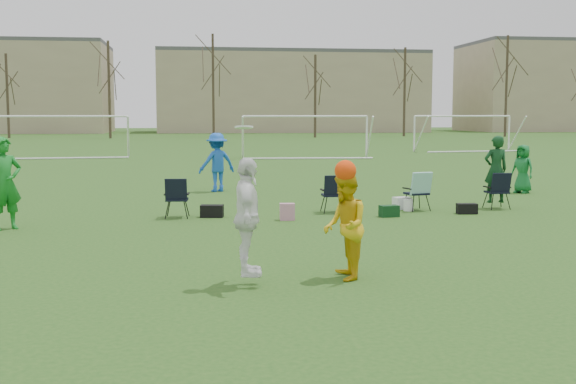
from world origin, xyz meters
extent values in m
plane|color=#224E18|center=(0.00, 0.00, 0.00)|extent=(260.00, 260.00, 0.00)
imported|color=#167D24|center=(-6.72, 6.37, 1.01)|extent=(0.88, 0.82, 2.02)
imported|color=blue|center=(-1.87, 13.57, 0.95)|extent=(1.40, 1.12, 1.90)
imported|color=#12672B|center=(7.76, 11.82, 0.77)|extent=(0.82, 0.90, 1.54)
imported|color=white|center=(-1.94, 0.42, 1.02)|extent=(0.49, 1.03, 1.71)
imported|color=gold|center=(-0.45, 0.68, 0.81)|extent=(0.65, 0.81, 1.62)
sphere|color=#FF420D|center=(-0.45, 0.68, 1.65)|extent=(0.32, 0.32, 0.32)
cylinder|color=white|center=(-1.97, 0.51, 2.31)|extent=(0.27, 0.27, 0.06)
imported|color=#0F3A1A|center=(5.33, 8.35, 1.04)|extent=(0.66, 0.44, 1.79)
cube|color=black|center=(-2.23, 7.66, 0.15)|extent=(0.59, 0.39, 0.30)
cube|color=#C47F9C|center=(-0.48, 6.91, 0.20)|extent=(0.36, 0.24, 0.40)
cube|color=#0F3818|center=(2.07, 7.14, 0.14)|extent=(0.49, 0.34, 0.28)
cube|color=white|center=(2.79, 8.48, 0.16)|extent=(0.48, 0.39, 0.32)
cylinder|color=white|center=(2.87, 8.14, 0.15)|extent=(0.26, 0.26, 0.30)
cube|color=black|center=(4.16, 7.39, 0.13)|extent=(0.52, 0.31, 0.26)
cube|color=black|center=(-3.07, 7.71, 0.48)|extent=(0.64, 0.64, 0.96)
cube|color=black|center=(0.86, 8.12, 0.48)|extent=(0.61, 0.61, 0.96)
cube|color=black|center=(3.11, 8.21, 0.48)|extent=(0.72, 0.72, 0.96)
cube|color=black|center=(5.33, 8.25, 0.48)|extent=(0.62, 0.62, 0.96)
cylinder|color=white|center=(-6.36, 34.32, 1.20)|extent=(0.12, 0.12, 2.40)
cylinder|color=white|center=(-10.00, 34.00, 2.40)|extent=(7.28, 0.76, 0.12)
cylinder|color=white|center=(0.36, 32.25, 1.20)|extent=(0.12, 0.12, 2.40)
cylinder|color=white|center=(7.64, 31.75, 1.20)|extent=(0.12, 0.12, 2.40)
cylinder|color=white|center=(4.00, 32.00, 2.40)|extent=(7.29, 0.63, 0.12)
cylinder|color=white|center=(12.39, 37.49, 1.20)|extent=(0.12, 0.12, 2.40)
cylinder|color=white|center=(19.61, 38.51, 1.20)|extent=(0.12, 0.12, 2.40)
cylinder|color=white|center=(16.00, 38.00, 2.40)|extent=(7.25, 1.13, 0.12)
cylinder|color=#382B21|center=(-22.00, 71.50, 4.50)|extent=(0.28, 0.28, 9.00)
cylinder|color=#382B21|center=(-11.00, 68.50, 5.10)|extent=(0.28, 0.28, 10.20)
cylinder|color=#382B21|center=(0.00, 71.50, 5.70)|extent=(0.28, 0.28, 11.40)
cylinder|color=#382B21|center=(11.00, 68.50, 4.50)|extent=(0.28, 0.28, 9.00)
cylinder|color=#382B21|center=(22.00, 71.50, 5.10)|extent=(0.28, 0.28, 10.20)
cylinder|color=#382B21|center=(33.00, 68.50, 5.70)|extent=(0.28, 0.28, 11.40)
cube|color=tan|center=(12.00, 96.00, 5.50)|extent=(38.00, 16.00, 11.00)
cube|color=tan|center=(55.00, 96.00, 6.50)|extent=(30.00, 16.00, 13.00)
camera|label=1|loc=(-2.76, -9.84, 2.48)|focal=45.00mm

